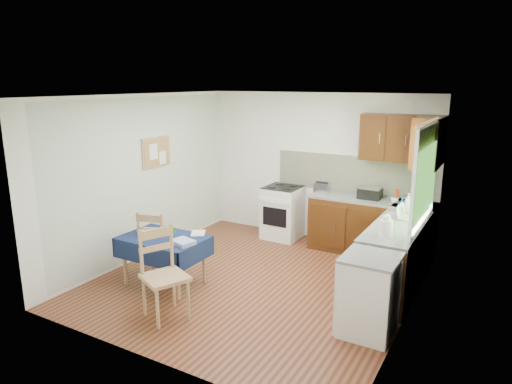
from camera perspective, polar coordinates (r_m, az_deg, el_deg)
The scene contains 33 objects.
floor at distance 6.40m, azimuth 0.07°, elevation -11.04°, with size 4.20×4.20×0.00m, color #441F12.
ceiling at distance 5.81m, azimuth 0.07°, elevation 11.94°, with size 4.00×4.20×0.02m, color white.
wall_back at distance 7.84m, azimuth 7.68°, elevation 3.08°, with size 4.00×0.02×2.50m, color white.
wall_front at distance 4.36m, azimuth -13.76°, elevation -5.84°, with size 4.00×0.02×2.50m, color white.
wall_left at distance 7.16m, azimuth -14.00°, elevation 1.78°, with size 0.02×4.20×2.50m, color silver.
wall_right at distance 5.32m, azimuth 19.16°, elevation -2.64°, with size 0.02×4.20×2.50m, color white.
base_cabinets at distance 6.87m, azimuth 15.35°, elevation -5.92°, with size 1.90×2.30×0.86m.
worktop_back at distance 7.32m, azimuth 14.33°, elevation -0.97°, with size 1.90×0.60×0.04m, color slate.
worktop_right at distance 6.09m, azimuth 17.29°, elevation -4.10°, with size 0.60×1.70×0.04m, color slate.
worktop_corner at distance 7.18m, azimuth 19.32°, elevation -1.59°, with size 0.60×0.60×0.04m, color slate.
splashback at distance 7.62m, azimuth 12.15°, elevation 2.20°, with size 2.70×0.02×0.60m, color #EDE9C9.
upper_cabinets at distance 7.03m, azimuth 18.54°, elevation 6.23°, with size 1.20×0.85×0.70m.
stove at distance 7.95m, azimuth 3.34°, elevation -2.53°, with size 0.60×0.61×0.92m.
window at distance 5.91m, azimuth 20.48°, elevation 2.82°, with size 0.04×1.48×1.26m.
fridge at distance 5.16m, azimuth 13.92°, elevation -12.40°, with size 0.58×0.60×0.89m.
corkboard at distance 7.30m, azimuth -12.37°, elevation 4.88°, with size 0.04×0.62×0.47m.
dining_table at distance 6.23m, azimuth -11.47°, elevation -6.44°, with size 1.11×0.75×0.67m.
chair_far at distance 6.50m, azimuth -12.48°, elevation -6.13°, with size 0.53×0.53×0.96m.
chair_near at distance 5.41m, azimuth -11.57°, elevation -9.68°, with size 0.62×0.62×1.05m.
toaster at distance 7.52m, azimuth 8.24°, elevation 0.54°, with size 0.24×0.15×0.19m.
sandwich_press at distance 7.30m, azimuth 14.07°, elevation -0.04°, with size 0.34×0.29×0.20m.
sauce_bottle at distance 7.13m, azimuth 17.23°, elevation -0.49°, with size 0.05×0.05×0.21m, color #B2260E.
yellow_packet at distance 7.39m, azimuth 14.00°, elevation -0.02°, with size 0.11×0.08×0.15m, color gold.
dish_rack at distance 6.41m, azimuth 17.61°, elevation -2.87°, with size 0.39×0.30×0.19m.
kettle at distance 5.56m, azimuth 15.93°, elevation -4.20°, with size 0.16×0.16×0.27m.
cup at distance 7.12m, azimuth 16.93°, elevation -1.00°, with size 0.11×0.11×0.09m, color white.
soap_bottle_a at distance 6.64m, azimuth 18.48°, elevation -1.32°, with size 0.11×0.11×0.28m, color white.
soap_bottle_b at distance 6.70m, azimuth 17.77°, elevation -1.52°, with size 0.09×0.09×0.19m, color #1C5EA8.
soap_bottle_c at distance 5.73m, azimuth 16.28°, elevation -4.04°, with size 0.14×0.14×0.17m, color #258A3F.
plate_bowl at distance 6.30m, azimuth -12.94°, elevation -4.98°, with size 0.26×0.26×0.06m, color beige.
book at distance 6.24m, azimuth -8.07°, elevation -5.15°, with size 0.18×0.25×0.02m, color white.
spice_jar at distance 6.30m, azimuth -10.26°, elevation -4.75°, with size 0.04×0.04×0.09m, color green.
tea_towel at distance 5.89m, azimuth -9.13°, elevation -6.20°, with size 0.28×0.22×0.05m, color #294999.
Camera 1 is at (2.87, -5.05, 2.68)m, focal length 32.00 mm.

